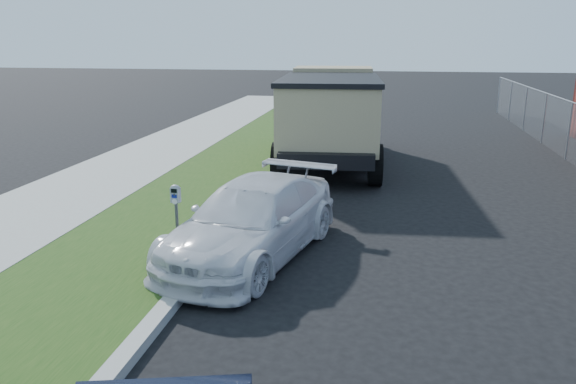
# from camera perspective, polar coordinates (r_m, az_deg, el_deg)

# --- Properties ---
(ground) EXTENTS (120.00, 120.00, 0.00)m
(ground) POSITION_cam_1_polar(r_m,az_deg,el_deg) (9.50, 7.36, -7.79)
(ground) COLOR black
(ground) RESTS_ON ground
(streetside) EXTENTS (6.12, 50.00, 0.15)m
(streetside) POSITION_cam_1_polar(r_m,az_deg,el_deg) (12.77, -17.94, -2.02)
(streetside) COLOR gray
(streetside) RESTS_ON ground
(parking_meter) EXTENTS (0.17, 0.12, 1.20)m
(parking_meter) POSITION_cam_1_polar(r_m,az_deg,el_deg) (9.81, -11.31, -1.15)
(parking_meter) COLOR #3F4247
(parking_meter) RESTS_ON ground
(white_wagon) EXTENTS (2.87, 4.84, 1.31)m
(white_wagon) POSITION_cam_1_polar(r_m,az_deg,el_deg) (9.85, -3.61, -2.77)
(white_wagon) COLOR silver
(white_wagon) RESTS_ON ground
(dump_truck) EXTENTS (3.28, 7.29, 2.79)m
(dump_truck) POSITION_cam_1_polar(r_m,az_deg,el_deg) (17.37, 4.37, 8.19)
(dump_truck) COLOR black
(dump_truck) RESTS_ON ground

